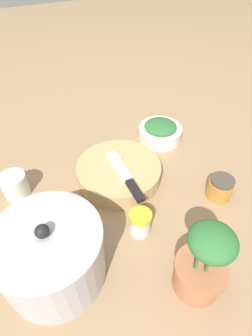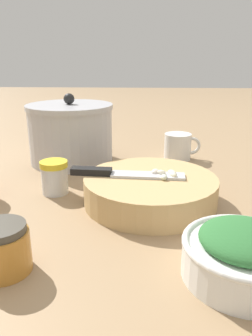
% 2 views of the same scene
% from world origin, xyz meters
% --- Properties ---
extents(ground_plane, '(5.00, 5.00, 0.00)m').
position_xyz_m(ground_plane, '(0.00, 0.00, 0.00)').
color(ground_plane, '#997A56').
extents(cutting_board, '(0.25, 0.25, 0.05)m').
position_xyz_m(cutting_board, '(-0.02, -0.03, 0.03)').
color(cutting_board, tan).
rests_on(cutting_board, ground_plane).
extents(chef_knife, '(0.04, 0.22, 0.01)m').
position_xyz_m(chef_knife, '(-0.01, 0.03, 0.06)').
color(chef_knife, black).
rests_on(chef_knife, cutting_board).
extents(garlic_cloves, '(0.05, 0.05, 0.01)m').
position_xyz_m(garlic_cloves, '(-0.02, -0.06, 0.06)').
color(garlic_cloves, silver).
rests_on(garlic_cloves, cutting_board).
extents(herb_bowl, '(0.16, 0.16, 0.07)m').
position_xyz_m(herb_bowl, '(-0.24, -0.15, 0.03)').
color(herb_bowl, silver).
rests_on(herb_bowl, ground_plane).
extents(spice_jar, '(0.06, 0.06, 0.07)m').
position_xyz_m(spice_jar, '(0.02, 0.16, 0.04)').
color(spice_jar, silver).
rests_on(spice_jar, ground_plane).
extents(coffee_mug, '(0.07, 0.10, 0.07)m').
position_xyz_m(coffee_mug, '(0.27, -0.12, 0.04)').
color(coffee_mug, silver).
rests_on(coffee_mug, ground_plane).
extents(honey_jar, '(0.07, 0.07, 0.07)m').
position_xyz_m(honey_jar, '(-0.24, 0.16, 0.03)').
color(honey_jar, '#BC7A2D').
rests_on(honey_jar, ground_plane).
extents(stock_pot, '(0.22, 0.22, 0.18)m').
position_xyz_m(stock_pot, '(0.24, 0.17, 0.08)').
color(stock_pot, '#B2B2B7').
rests_on(stock_pot, ground_plane).
extents(potted_herb, '(0.11, 0.11, 0.20)m').
position_xyz_m(potted_herb, '(-0.02, 0.34, 0.08)').
color(potted_herb, '#B26B47').
rests_on(potted_herb, ground_plane).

